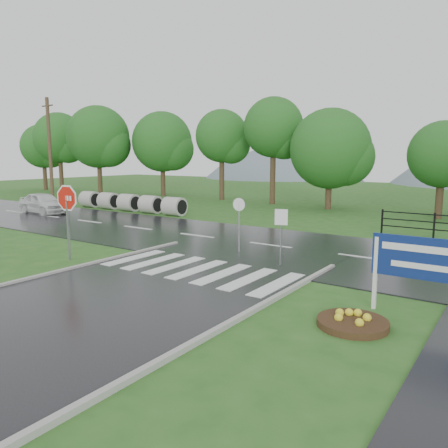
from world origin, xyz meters
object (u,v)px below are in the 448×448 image
Objects in this scene: stop_sign at (67,205)px; estate_billboard at (420,262)px; culvert_pipes at (129,203)px; car_white at (44,214)px.

estate_billboard is (11.81, 1.13, -0.71)m from stop_sign.
estate_billboard is at bearing 5.47° from stop_sign.
culvert_pipes is 14.70m from stop_sign.
stop_sign is 0.71× the size of car_white.
stop_sign is at bearing -174.53° from estate_billboard.
car_white is at bearing 166.14° from estate_billboard.
culvert_pipes is at bearing 128.56° from stop_sign.
car_white is at bearing 150.63° from stop_sign.
estate_billboard is 25.37m from car_white.
stop_sign is at bearing -114.45° from car_white.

